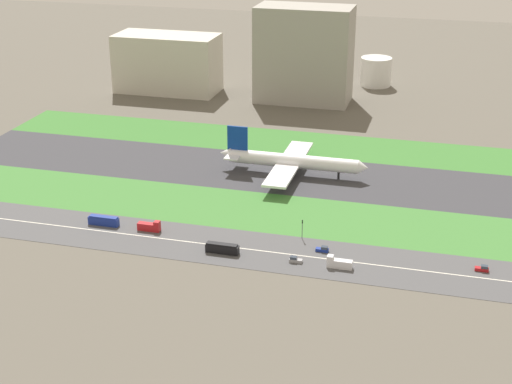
{
  "coord_description": "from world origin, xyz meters",
  "views": [
    {
      "loc": [
        75.77,
        -300.22,
        120.78
      ],
      "look_at": [
        4.57,
        -36.5,
        6.0
      ],
      "focal_mm": 53.61,
      "sensor_mm": 36.0,
      "label": 1
    }
  ],
  "objects_px": {
    "car_2": "(295,260)",
    "traffic_light": "(302,228)",
    "fuel_tank_west": "(314,71)",
    "airliner": "(290,161)",
    "terminal_building": "(168,63)",
    "car_0": "(323,249)",
    "bus_1": "(104,221)",
    "truck_0": "(339,263)",
    "car_1": "(482,269)",
    "truck_1": "(150,227)",
    "hangar_building": "(304,55)",
    "bus_0": "(222,248)",
    "fuel_tank_centre": "(376,72)"
  },
  "relations": [
    {
      "from": "bus_1",
      "to": "car_2",
      "type": "relative_size",
      "value": 2.64
    },
    {
      "from": "fuel_tank_west",
      "to": "car_1",
      "type": "bearing_deg",
      "value": -66.04
    },
    {
      "from": "bus_1",
      "to": "car_1",
      "type": "distance_m",
      "value": 135.15
    },
    {
      "from": "hangar_building",
      "to": "car_1",
      "type": "bearing_deg",
      "value": -61.64
    },
    {
      "from": "fuel_tank_west",
      "to": "bus_1",
      "type": "bearing_deg",
      "value": -98.58
    },
    {
      "from": "traffic_light",
      "to": "fuel_tank_west",
      "type": "distance_m",
      "value": 222.45
    },
    {
      "from": "truck_1",
      "to": "fuel_tank_west",
      "type": "distance_m",
      "value": 227.61
    },
    {
      "from": "airliner",
      "to": "car_2",
      "type": "bearing_deg",
      "value": -75.89
    },
    {
      "from": "car_0",
      "to": "car_1",
      "type": "bearing_deg",
      "value": 0.0
    },
    {
      "from": "car_1",
      "to": "car_2",
      "type": "xyz_separation_m",
      "value": [
        -60.52,
        -10.0,
        0.0
      ]
    },
    {
      "from": "airliner",
      "to": "car_0",
      "type": "distance_m",
      "value": 73.4
    },
    {
      "from": "truck_0",
      "to": "car_2",
      "type": "bearing_deg",
      "value": -0.0
    },
    {
      "from": "bus_1",
      "to": "fuel_tank_centre",
      "type": "xyz_separation_m",
      "value": [
        72.53,
        227.0,
        6.79
      ]
    },
    {
      "from": "bus_1",
      "to": "truck_0",
      "type": "height_order",
      "value": "truck_0"
    },
    {
      "from": "hangar_building",
      "to": "car_0",
      "type": "bearing_deg",
      "value": -76.04
    },
    {
      "from": "car_0",
      "to": "hangar_building",
      "type": "relative_size",
      "value": 0.08
    },
    {
      "from": "airliner",
      "to": "terminal_building",
      "type": "bearing_deg",
      "value": 131.19
    },
    {
      "from": "airliner",
      "to": "car_1",
      "type": "distance_m",
      "value": 105.23
    },
    {
      "from": "car_1",
      "to": "truck_1",
      "type": "bearing_deg",
      "value": -180.0
    },
    {
      "from": "car_1",
      "to": "traffic_light",
      "type": "xyz_separation_m",
      "value": [
        -61.98,
        7.99,
        3.37
      ]
    },
    {
      "from": "car_1",
      "to": "fuel_tank_west",
      "type": "relative_size",
      "value": 0.17
    },
    {
      "from": "car_2",
      "to": "bus_0",
      "type": "bearing_deg",
      "value": 0.0
    },
    {
      "from": "terminal_building",
      "to": "fuel_tank_centre",
      "type": "relative_size",
      "value": 3.21
    },
    {
      "from": "bus_0",
      "to": "car_2",
      "type": "relative_size",
      "value": 2.64
    },
    {
      "from": "truck_1",
      "to": "bus_0",
      "type": "distance_m",
      "value": 32.39
    },
    {
      "from": "terminal_building",
      "to": "bus_0",
      "type": "bearing_deg",
      "value": -63.96
    },
    {
      "from": "car_2",
      "to": "terminal_building",
      "type": "bearing_deg",
      "value": -58.13
    },
    {
      "from": "bus_0",
      "to": "hangar_building",
      "type": "xyz_separation_m",
      "value": [
        -12.17,
        192.0,
        24.85
      ]
    },
    {
      "from": "car_1",
      "to": "fuel_tank_centre",
      "type": "relative_size",
      "value": 0.24
    },
    {
      "from": "car_2",
      "to": "airliner",
      "type": "bearing_deg",
      "value": -75.89
    },
    {
      "from": "traffic_light",
      "to": "airliner",
      "type": "bearing_deg",
      "value": 106.83
    },
    {
      "from": "airliner",
      "to": "truck_1",
      "type": "height_order",
      "value": "airliner"
    },
    {
      "from": "bus_1",
      "to": "fuel_tank_west",
      "type": "distance_m",
      "value": 229.62
    },
    {
      "from": "bus_0",
      "to": "fuel_tank_west",
      "type": "bearing_deg",
      "value": -86.43
    },
    {
      "from": "car_0",
      "to": "car_2",
      "type": "bearing_deg",
      "value": -126.91
    },
    {
      "from": "terminal_building",
      "to": "fuel_tank_west",
      "type": "bearing_deg",
      "value": 29.67
    },
    {
      "from": "truck_1",
      "to": "traffic_light",
      "type": "height_order",
      "value": "traffic_light"
    },
    {
      "from": "bus_1",
      "to": "car_1",
      "type": "bearing_deg",
      "value": 0.0
    },
    {
      "from": "bus_1",
      "to": "fuel_tank_centre",
      "type": "relative_size",
      "value": 0.62
    },
    {
      "from": "car_2",
      "to": "hangar_building",
      "type": "height_order",
      "value": "hangar_building"
    },
    {
      "from": "airliner",
      "to": "truck_0",
      "type": "height_order",
      "value": "airliner"
    },
    {
      "from": "bus_0",
      "to": "car_2",
      "type": "xyz_separation_m",
      "value": [
        25.57,
        0.0,
        -0.9
      ]
    },
    {
      "from": "traffic_light",
      "to": "bus_0",
      "type": "bearing_deg",
      "value": -143.26
    },
    {
      "from": "car_2",
      "to": "traffic_light",
      "type": "height_order",
      "value": "traffic_light"
    },
    {
      "from": "car_2",
      "to": "fuel_tank_west",
      "type": "distance_m",
      "value": 240.48
    },
    {
      "from": "car_1",
      "to": "terminal_building",
      "type": "relative_size",
      "value": 0.07
    },
    {
      "from": "car_1",
      "to": "fuel_tank_centre",
      "type": "distance_m",
      "value": 235.6
    },
    {
      "from": "airliner",
      "to": "terminal_building",
      "type": "distance_m",
      "value": 151.85
    },
    {
      "from": "truck_1",
      "to": "terminal_building",
      "type": "height_order",
      "value": "terminal_building"
    },
    {
      "from": "bus_0",
      "to": "bus_1",
      "type": "bearing_deg",
      "value": -11.52
    }
  ]
}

